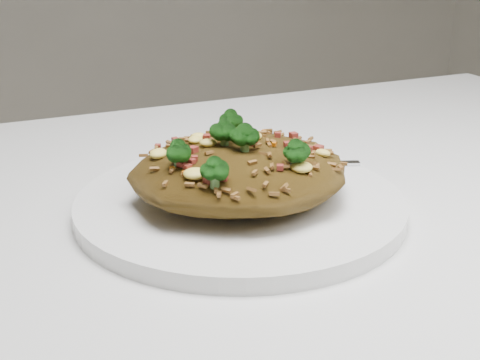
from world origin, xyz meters
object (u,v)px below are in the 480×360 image
object	(u,v)px
dining_table	(225,333)
fried_rice	(240,163)
fork	(283,164)
plate	(240,204)

from	to	relation	value
dining_table	fried_rice	world-z (taller)	fried_rice
fork	fried_rice	bearing A→B (deg)	-120.53
plate	fork	world-z (taller)	fork
fried_rice	fork	xyz separation A→B (m)	(0.07, 0.05, -0.03)
dining_table	fried_rice	xyz separation A→B (m)	(0.03, 0.04, 0.13)
dining_table	fork	bearing A→B (deg)	42.31
dining_table	fried_rice	size ratio (longest dim) A/B	6.66
plate	dining_table	bearing A→B (deg)	-129.86
fried_rice	dining_table	bearing A→B (deg)	-129.75
fried_rice	plate	bearing A→B (deg)	40.91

